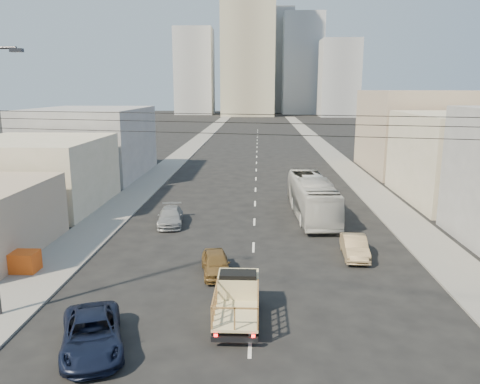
# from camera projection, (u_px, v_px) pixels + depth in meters

# --- Properties ---
(ground) EXTENTS (420.00, 420.00, 0.00)m
(ground) POSITION_uv_depth(u_px,v_px,m) (249.00, 374.00, 17.06)
(ground) COLOR black
(ground) RESTS_ON ground
(sidewalk_left) EXTENTS (3.50, 180.00, 0.12)m
(sidewalk_left) POSITION_uv_depth(u_px,v_px,m) (193.00, 145.00, 85.80)
(sidewalk_left) COLOR gray
(sidewalk_left) RESTS_ON ground
(sidewalk_right) EXTENTS (3.50, 180.00, 0.12)m
(sidewalk_right) POSITION_uv_depth(u_px,v_px,m) (322.00, 146.00, 84.88)
(sidewalk_right) COLOR gray
(sidewalk_right) RESTS_ON ground
(lane_dashes) EXTENTS (0.15, 104.00, 0.01)m
(lane_dashes) POSITION_uv_depth(u_px,v_px,m) (257.00, 160.00, 68.77)
(lane_dashes) COLOR silver
(lane_dashes) RESTS_ON ground
(flatbed_pickup) EXTENTS (1.95, 4.41, 1.90)m
(flatbed_pickup) POSITION_uv_depth(u_px,v_px,m) (237.00, 297.00, 20.90)
(flatbed_pickup) COLOR beige
(flatbed_pickup) RESTS_ON ground
(navy_pickup) EXTENTS (3.80, 5.44, 1.38)m
(navy_pickup) POSITION_uv_depth(u_px,v_px,m) (92.00, 334.00, 18.52)
(navy_pickup) COLOR black
(navy_pickup) RESTS_ON ground
(city_bus) EXTENTS (3.25, 11.64, 3.21)m
(city_bus) POSITION_uv_depth(u_px,v_px,m) (312.00, 197.00, 37.85)
(city_bus) COLOR #BBBAB6
(city_bus) RESTS_ON ground
(sedan_brown) EXTENTS (2.14, 3.96, 1.28)m
(sedan_brown) POSITION_uv_depth(u_px,v_px,m) (216.00, 263.00, 26.14)
(sedan_brown) COLOR brown
(sedan_brown) RESTS_ON ground
(sedan_tan) EXTENTS (1.60, 4.05, 1.31)m
(sedan_tan) POSITION_uv_depth(u_px,v_px,m) (355.00, 247.00, 28.83)
(sedan_tan) COLOR #9F845C
(sedan_tan) RESTS_ON ground
(sedan_grey) EXTENTS (2.33, 4.64, 1.29)m
(sedan_grey) POSITION_uv_depth(u_px,v_px,m) (170.00, 216.00, 35.72)
(sedan_grey) COLOR gray
(sedan_grey) RESTS_ON ground
(overhead_wires) EXTENTS (23.01, 5.02, 0.72)m
(overhead_wires) POSITION_uv_depth(u_px,v_px,m) (251.00, 124.00, 16.58)
(overhead_wires) COLOR black
(overhead_wires) RESTS_ON ground
(crate_stack) EXTENTS (1.80, 1.20, 1.14)m
(crate_stack) POSITION_uv_depth(u_px,v_px,m) (22.00, 261.00, 26.28)
(crate_stack) COLOR #D04C13
(crate_stack) RESTS_ON sidewalk_left
(bldg_right_mid) EXTENTS (11.00, 14.00, 8.00)m
(bldg_right_mid) POSITION_uv_depth(u_px,v_px,m) (468.00, 158.00, 42.75)
(bldg_right_mid) COLOR #B9B295
(bldg_right_mid) RESTS_ON ground
(bldg_right_far) EXTENTS (12.00, 16.00, 10.00)m
(bldg_right_far) POSITION_uv_depth(u_px,v_px,m) (417.00, 131.00, 58.13)
(bldg_right_far) COLOR tan
(bldg_right_far) RESTS_ON ground
(bldg_left_mid) EXTENTS (11.00, 12.00, 6.00)m
(bldg_left_mid) POSITION_uv_depth(u_px,v_px,m) (36.00, 173.00, 40.56)
(bldg_left_mid) COLOR #B9B295
(bldg_left_mid) RESTS_ON ground
(bldg_left_far) EXTENTS (12.00, 16.00, 8.00)m
(bldg_left_far) POSITION_uv_depth(u_px,v_px,m) (91.00, 143.00, 55.00)
(bldg_left_far) COLOR gray
(bldg_left_far) RESTS_ON ground
(high_rise_tower) EXTENTS (20.00, 20.00, 60.00)m
(high_rise_tower) POSITION_uv_depth(u_px,v_px,m) (248.00, 35.00, 176.61)
(high_rise_tower) COLOR tan
(high_rise_tower) RESTS_ON ground
(midrise_ne) EXTENTS (16.00, 16.00, 40.00)m
(midrise_ne) POSITION_uv_depth(u_px,v_px,m) (302.00, 65.00, 192.54)
(midrise_ne) COLOR #999CA1
(midrise_ne) RESTS_ON ground
(midrise_nw) EXTENTS (15.00, 15.00, 34.00)m
(midrise_nw) POSITION_uv_depth(u_px,v_px,m) (195.00, 72.00, 190.02)
(midrise_nw) COLOR #999CA1
(midrise_nw) RESTS_ON ground
(midrise_back) EXTENTS (18.00, 18.00, 44.00)m
(midrise_back) POSITION_uv_depth(u_px,v_px,m) (272.00, 62.00, 207.21)
(midrise_back) COLOR gray
(midrise_back) RESTS_ON ground
(midrise_east) EXTENTS (14.00, 14.00, 28.00)m
(midrise_east) POSITION_uv_depth(u_px,v_px,m) (339.00, 78.00, 173.86)
(midrise_east) COLOR #999CA1
(midrise_east) RESTS_ON ground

